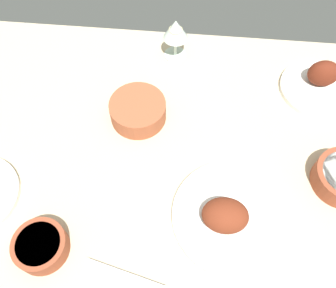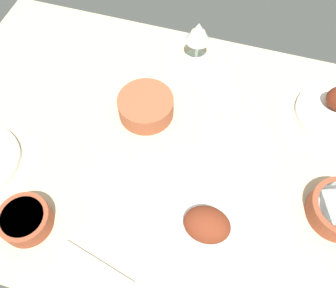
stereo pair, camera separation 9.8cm
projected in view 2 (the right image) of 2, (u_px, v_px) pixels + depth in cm
name	position (u px, v px, depth cm)	size (l,w,h in cm)	color
dining_table	(168.00, 151.00, 101.18)	(140.00, 90.00, 4.00)	#C6B28E
plate_center_main	(213.00, 226.00, 86.01)	(29.73, 29.73, 8.45)	white
bowl_pasta	(25.00, 220.00, 86.10)	(12.39, 12.39, 5.20)	brown
bowl_onions	(146.00, 106.00, 102.55)	(15.91, 15.91, 6.18)	#A35133
wine_glass	(198.00, 34.00, 107.94)	(7.60, 7.60, 14.00)	silver
fork_loose	(99.00, 263.00, 83.41)	(18.96, 0.90, 0.80)	silver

